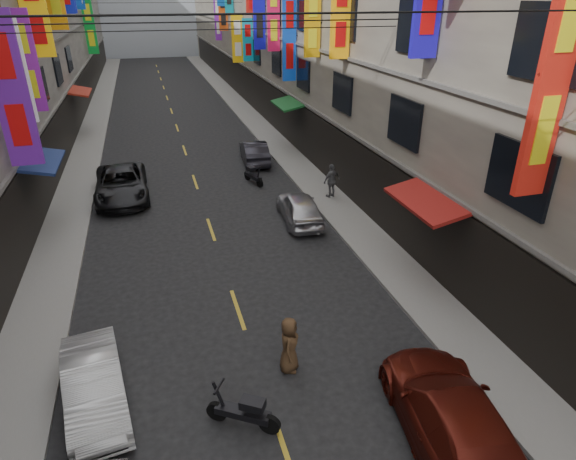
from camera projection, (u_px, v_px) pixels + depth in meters
sidewalk_left at (92, 133)px, 34.40m from camera, size 2.00×90.00×0.12m
sidewalk_right at (255, 122)px, 37.41m from camera, size 2.00×90.00×0.12m
street_awnings at (170, 150)px, 20.51m from camera, size 13.99×35.20×0.41m
lane_markings at (181, 138)px, 33.35m from camera, size 0.12×80.20×0.01m
scooter_crossing at (244, 412)px, 10.94m from camera, size 1.57×1.09×1.14m
scooter_far_right at (253, 175)px, 25.22m from camera, size 0.74×1.76×1.14m
car_left_mid at (94, 385)px, 11.44m from camera, size 1.83×3.91×1.24m
car_left_far at (122, 184)px, 23.26m from camera, size 2.54×5.29×1.45m
car_right_near at (454, 420)px, 10.36m from camera, size 2.88×5.39×1.49m
car_right_mid at (299, 207)px, 20.90m from camera, size 1.79×3.90×1.30m
car_right_far at (254, 152)px, 28.28m from camera, size 1.69×4.04×1.30m
pedestrian_rfar at (332, 181)px, 23.05m from camera, size 1.10×0.86×1.65m
pedestrian_crossing at (289, 345)px, 12.49m from camera, size 0.80×0.93×1.60m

